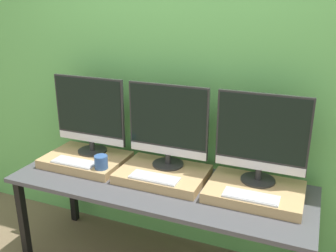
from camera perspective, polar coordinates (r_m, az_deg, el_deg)
wall_back at (r=2.71m, az=2.18°, el=6.58°), size 8.00×0.04×2.60m
workbench at (r=2.58m, az=-1.38°, el=-9.86°), size 2.03×0.71×0.70m
wooden_riser_left at (r=2.87m, az=-12.39°, el=-5.04°), size 0.59×0.42×0.06m
monitor_left at (r=2.82m, az=-11.85°, el=1.88°), size 0.57×0.22×0.58m
keyboard_left at (r=2.76m, az=-14.07°, el=-5.35°), size 0.33×0.12×0.01m
mug at (r=2.62m, az=-10.16°, el=-5.44°), size 0.09×0.09×0.09m
wooden_riser_center at (r=2.59m, az=-0.78°, el=-7.36°), size 0.59×0.42×0.06m
monitor_center at (r=2.53m, az=-0.01°, el=0.30°), size 0.57×0.22×0.58m
keyboard_center at (r=2.46m, az=-2.08°, el=-7.86°), size 0.33×0.12×0.01m
wooden_riser_right at (r=2.44m, az=13.08°, el=-9.70°), size 0.59×0.42×0.06m
monitor_right at (r=2.38m, az=14.07°, el=-1.59°), size 0.57×0.22×0.58m
keyboard_right at (r=2.30m, az=12.54°, el=-10.42°), size 0.33×0.12×0.01m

